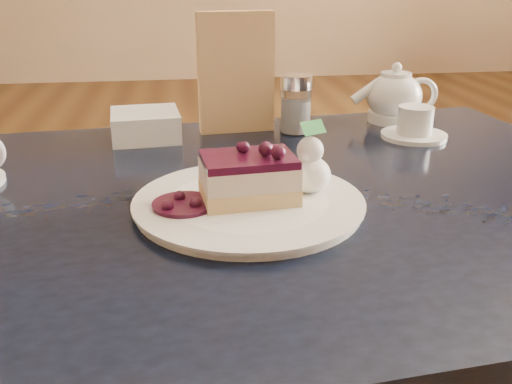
{
  "coord_description": "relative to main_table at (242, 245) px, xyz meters",
  "views": [
    {
      "loc": [
        0.05,
        -0.6,
        1.03
      ],
      "look_at": [
        0.13,
        -0.0,
        0.79
      ],
      "focal_mm": 40.0,
      "sensor_mm": 36.0,
      "label": 1
    }
  ],
  "objects": [
    {
      "name": "main_table",
      "position": [
        0.0,
        0.0,
        0.0
      ],
      "size": [
        1.26,
        0.9,
        0.74
      ],
      "rotation": [
        0.0,
        0.0,
        0.09
      ],
      "color": "black",
      "rests_on": "ground"
    },
    {
      "name": "dessert_plate",
      "position": [
        0.0,
        -0.05,
        0.08
      ],
      "size": [
        0.29,
        0.29,
        0.01
      ],
      "primitive_type": "cylinder",
      "color": "white",
      "rests_on": "main_table"
    },
    {
      "name": "cheesecake_slice",
      "position": [
        0.0,
        -0.05,
        0.12
      ],
      "size": [
        0.13,
        0.09,
        0.06
      ],
      "rotation": [
        0.0,
        0.0,
        0.09
      ],
      "color": "#DCAD76",
      "rests_on": "dessert_plate"
    },
    {
      "name": "whipped_cream",
      "position": [
        0.09,
        -0.03,
        0.11
      ],
      "size": [
        0.06,
        0.06,
        0.05
      ],
      "color": "white",
      "rests_on": "dessert_plate"
    },
    {
      "name": "berry_sauce",
      "position": [
        -0.08,
        -0.06,
        0.09
      ],
      "size": [
        0.08,
        0.08,
        0.01
      ],
      "primitive_type": "cylinder",
      "color": "black",
      "rests_on": "dessert_plate"
    },
    {
      "name": "tea_set",
      "position": [
        0.34,
        0.33,
        0.12
      ],
      "size": [
        0.16,
        0.23,
        0.1
      ],
      "color": "white",
      "rests_on": "main_table"
    },
    {
      "name": "menu_card",
      "position": [
        0.03,
        0.32,
        0.19
      ],
      "size": [
        0.14,
        0.04,
        0.22
      ],
      "primitive_type": "cube",
      "rotation": [
        0.0,
        0.0,
        0.09
      ],
      "color": "beige",
      "rests_on": "main_table"
    },
    {
      "name": "sugar_shaker",
      "position": [
        0.13,
        0.29,
        0.13
      ],
      "size": [
        0.06,
        0.06,
        0.11
      ],
      "color": "white",
      "rests_on": "main_table"
    },
    {
      "name": "napkin_stack",
      "position": [
        -0.14,
        0.29,
        0.1
      ],
      "size": [
        0.13,
        0.13,
        0.05
      ],
      "primitive_type": "cube",
      "rotation": [
        0.0,
        0.0,
        0.09
      ],
      "color": "white",
      "rests_on": "main_table"
    }
  ]
}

